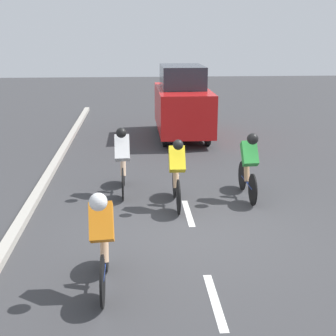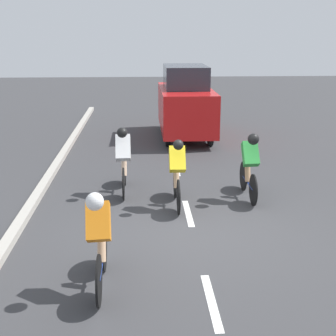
% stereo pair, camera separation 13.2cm
% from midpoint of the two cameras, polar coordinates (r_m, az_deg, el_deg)
% --- Properties ---
extents(ground_plane, '(60.00, 60.00, 0.00)m').
position_cam_midpoint_polar(ground_plane, '(8.71, 2.61, -7.40)').
color(ground_plane, '#38383A').
extents(lane_stripe_near, '(0.12, 1.40, 0.01)m').
position_cam_midpoint_polar(lane_stripe_near, '(6.59, 5.15, -15.85)').
color(lane_stripe_near, white).
rests_on(lane_stripe_near, ground).
extents(lane_stripe_mid, '(0.12, 1.40, 0.01)m').
position_cam_midpoint_polar(lane_stripe_mid, '(9.42, 2.06, -5.49)').
color(lane_stripe_mid, white).
rests_on(lane_stripe_mid, ground).
extents(lane_stripe_far, '(0.12, 1.40, 0.01)m').
position_cam_midpoint_polar(lane_stripe_far, '(12.44, 0.48, -0.01)').
color(lane_stripe_far, white).
rests_on(lane_stripe_far, ground).
extents(curb, '(0.20, 25.94, 0.14)m').
position_cam_midpoint_polar(curb, '(9.61, -17.36, -5.38)').
color(curb, '#A8A399').
rests_on(curb, ground).
extents(cyclist_white, '(0.33, 1.73, 1.55)m').
position_cam_midpoint_polar(cyclist_white, '(10.36, -5.93, 1.15)').
color(cyclist_white, black).
rests_on(cyclist_white, ground).
extents(cyclist_green, '(0.33, 1.65, 1.50)m').
position_cam_midpoint_polar(cyclist_green, '(10.12, 9.47, 0.60)').
color(cyclist_green, black).
rests_on(cyclist_green, ground).
extents(cyclist_orange, '(0.34, 1.67, 1.52)m').
position_cam_midpoint_polar(cyclist_orange, '(6.52, -8.59, -8.32)').
color(cyclist_orange, black).
rests_on(cyclist_orange, ground).
extents(cyclist_yellow, '(0.32, 1.67, 1.48)m').
position_cam_midpoint_polar(cyclist_yellow, '(9.52, 0.67, -0.42)').
color(cyclist_yellow, black).
rests_on(cyclist_yellow, ground).
extents(support_car, '(1.70, 4.04, 2.41)m').
position_cam_midpoint_polar(support_car, '(15.95, 1.52, 7.97)').
color(support_car, black).
rests_on(support_car, ground).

